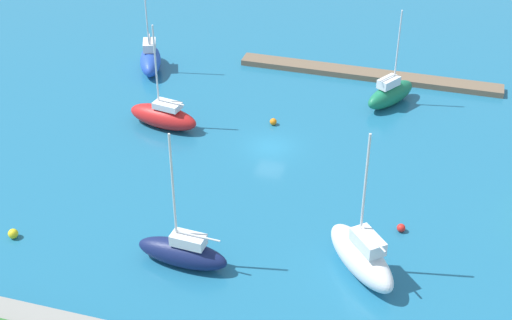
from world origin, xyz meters
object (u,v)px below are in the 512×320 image
pier_dock (368,74)px  sailboat_white_lone_south (362,256)px  sailboat_green_by_breakwater (390,93)px  mooring_buoy_yellow (13,234)px  sailboat_blue_inner_mooring (150,59)px  sailboat_navy_west_end (183,252)px  mooring_buoy_red (401,228)px  mooring_buoy_orange (273,122)px  sailboat_red_off_beacon (163,116)px

pier_dock → sailboat_white_lone_south: (-4.24, 31.13, 1.24)m
sailboat_green_by_breakwater → mooring_buoy_yellow: bearing=170.8°
sailboat_blue_inner_mooring → mooring_buoy_yellow: bearing=-19.2°
sailboat_navy_west_end → mooring_buoy_red: 16.91m
pier_dock → sailboat_green_by_breakwater: sailboat_green_by_breakwater is taller
sailboat_navy_west_end → sailboat_white_lone_south: bearing=-164.4°
sailboat_blue_inner_mooring → sailboat_green_by_breakwater: bearing=67.1°
mooring_buoy_yellow → mooring_buoy_orange: bearing=-123.6°
sailboat_green_by_breakwater → mooring_buoy_red: (-3.52, 20.09, -0.93)m
sailboat_green_by_breakwater → sailboat_white_lone_south: bearing=-146.0°
sailboat_blue_inner_mooring → mooring_buoy_yellow: size_ratio=14.32×
mooring_buoy_orange → pier_dock: bearing=-119.7°
pier_dock → mooring_buoy_yellow: (21.79, 34.60, 0.08)m
pier_dock → mooring_buoy_orange: (7.19, 12.63, 0.03)m
sailboat_blue_inner_mooring → pier_dock: bearing=80.4°
sailboat_white_lone_south → sailboat_red_off_beacon: size_ratio=1.11×
mooring_buoy_yellow → mooring_buoy_orange: 26.38m
sailboat_white_lone_south → sailboat_green_by_breakwater: bearing=-38.5°
sailboat_blue_inner_mooring → sailboat_navy_west_end: size_ratio=1.01×
sailboat_red_off_beacon → sailboat_navy_west_end: bearing=125.5°
sailboat_white_lone_south → mooring_buoy_orange: 21.78m
pier_dock → sailboat_green_by_breakwater: size_ratio=2.83×
sailboat_red_off_beacon → sailboat_navy_west_end: 19.97m
pier_dock → sailboat_green_by_breakwater: bearing=118.4°
sailboat_blue_inner_mooring → sailboat_red_off_beacon: (-5.99, 10.95, -0.12)m
sailboat_navy_west_end → mooring_buoy_red: size_ratio=16.56×
sailboat_blue_inner_mooring → sailboat_red_off_beacon: bearing=7.0°
pier_dock → sailboat_white_lone_south: sailboat_white_lone_south is taller
mooring_buoy_orange → mooring_buoy_yellow: bearing=56.4°
sailboat_white_lone_south → mooring_buoy_yellow: size_ratio=14.74×
sailboat_blue_inner_mooring → sailboat_green_by_breakwater: sailboat_blue_inner_mooring is taller
mooring_buoy_orange → sailboat_blue_inner_mooring: bearing=-25.8°
sailboat_white_lone_south → mooring_buoy_orange: sailboat_white_lone_south is taller
sailboat_green_by_breakwater → sailboat_red_off_beacon: (20.07, 10.40, -0.08)m
mooring_buoy_red → mooring_buoy_orange: bearing=-43.4°
sailboat_green_by_breakwater → sailboat_red_off_beacon: sailboat_red_off_beacon is taller
sailboat_white_lone_south → mooring_buoy_yellow: 26.28m
sailboat_blue_inner_mooring → mooring_buoy_orange: (-15.90, 7.69, -0.97)m
mooring_buoy_orange → sailboat_green_by_breakwater: bearing=-145.0°
sailboat_navy_west_end → mooring_buoy_yellow: sailboat_navy_west_end is taller
sailboat_white_lone_south → mooring_buoy_orange: bearing=-9.7°
sailboat_white_lone_south → sailboat_navy_west_end: size_ratio=1.04×
mooring_buoy_red → sailboat_blue_inner_mooring: bearing=-34.9°
sailboat_white_lone_south → mooring_buoy_yellow: (26.02, 3.47, -1.16)m
sailboat_green_by_breakwater → mooring_buoy_red: sailboat_green_by_breakwater is taller
sailboat_blue_inner_mooring → mooring_buoy_red: size_ratio=16.67×
sailboat_white_lone_south → mooring_buoy_red: size_ratio=17.16×
pier_dock → sailboat_white_lone_south: 31.44m
sailboat_red_off_beacon → mooring_buoy_yellow: size_ratio=13.30×
sailboat_white_lone_south → sailboat_green_by_breakwater: (1.26, -25.63, -0.29)m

